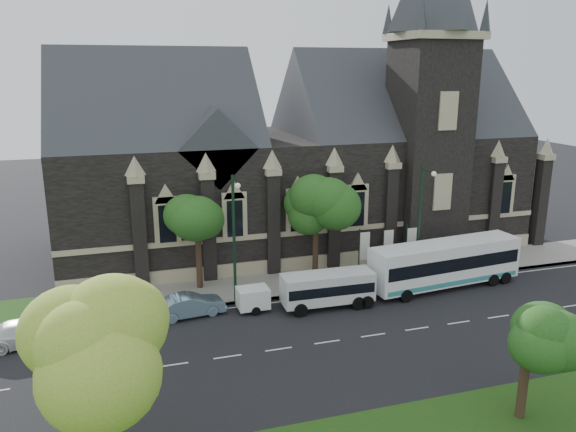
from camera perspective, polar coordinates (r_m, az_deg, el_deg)
name	(u,v)px	position (r m, az deg, el deg)	size (l,w,h in m)	color
ground	(327,342)	(34.27, 3.99, -12.65)	(160.00, 160.00, 0.00)	black
sidewalk	(282,284)	(42.43, -0.62, -6.91)	(80.00, 5.00, 0.15)	gray
museum	(307,156)	(50.39, 1.97, 6.13)	(40.00, 17.70, 29.90)	black
tree_park_near	(112,336)	(21.69, -17.43, -11.52)	(4.42, 4.42, 8.56)	black
tree_park_east	(531,324)	(28.00, 23.42, -10.00)	(3.40, 3.40, 6.28)	black
tree_walk_right	(318,203)	(42.75, 3.03, 1.32)	(4.08, 4.08, 7.80)	black
tree_walk_left	(199,213)	(40.64, -8.99, 0.32)	(3.91, 3.91, 7.64)	black
street_lamp_near	(421,217)	(42.58, 13.32, -0.10)	(0.36, 1.88, 9.00)	black
street_lamp_mid	(235,233)	(37.66, -5.45, -1.71)	(0.36, 1.88, 9.00)	black
banner_flag_left	(363,249)	(43.29, 7.58, -3.34)	(0.90, 0.10, 4.00)	black
banner_flag_center	(386,247)	(44.13, 9.95, -3.08)	(0.90, 0.10, 4.00)	black
banner_flag_right	(409,244)	(45.05, 12.23, -2.83)	(0.90, 0.10, 4.00)	black
tour_coach	(445,263)	(42.98, 15.68, -4.62)	(12.02, 3.72, 3.45)	white
shuttle_bus	(328,287)	(38.32, 4.08, -7.25)	(6.30, 2.36, 2.42)	silver
box_trailer	(253,298)	(37.93, -3.58, -8.30)	(3.02, 1.77, 1.61)	silver
sedan	(190,305)	(37.70, -9.90, -8.92)	(1.59, 4.55, 1.50)	#7492A8
car_far_red	(117,319)	(37.06, -16.98, -10.01)	(1.49, 3.69, 1.26)	maroon
car_far_white	(29,332)	(36.94, -24.77, -10.66)	(2.10, 5.17, 1.50)	white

